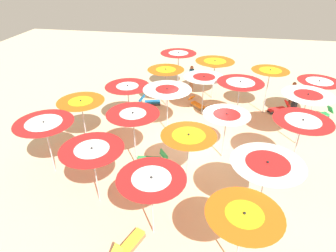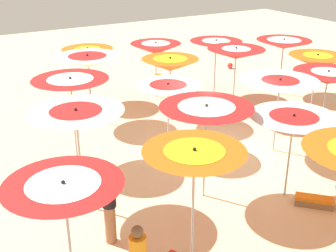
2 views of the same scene
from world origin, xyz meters
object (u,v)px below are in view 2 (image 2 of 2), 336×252
(beach_umbrella_6, at_px, (293,123))
(beach_umbrella_11, at_px, (206,115))
(beach_umbrella_14, at_px, (156,48))
(beach_umbrella_15, at_px, (64,191))
(beach_umbrella_13, at_px, (170,64))
(beach_umbrella_18, at_px, (88,61))
(beach_umbrella_2, at_px, (328,78))
(beach_umbrella_9, at_px, (216,45))
(beach_umbrella_4, at_px, (284,44))
(lounger_4, at_px, (159,85))
(lounger_5, at_px, (318,199))
(beach_umbrella_16, at_px, (76,118))
(lounger_0, at_px, (224,114))
(beachgoer_0, at_px, (109,201))
(beach_ball, at_px, (230,66))
(beach_umbrella_12, at_px, (168,90))
(beach_umbrella_19, at_px, (88,53))
(beach_umbrella_3, at_px, (317,61))
(beach_umbrella_10, at_px, (194,158))
(beach_umbrella_7, at_px, (280,86))
(beach_umbrella_8, at_px, (236,54))
(beach_umbrella_17, at_px, (71,84))

(beach_umbrella_6, height_order, beach_umbrella_11, beach_umbrella_11)
(beach_umbrella_14, distance_m, beach_umbrella_15, 10.71)
(beach_umbrella_13, distance_m, beach_umbrella_18, 2.79)
(beach_umbrella_2, distance_m, beach_umbrella_9, 5.23)
(beach_umbrella_4, relative_size, lounger_4, 1.64)
(lounger_5, bearing_deg, beach_umbrella_15, 41.52)
(beach_umbrella_16, height_order, lounger_5, beach_umbrella_16)
(beach_umbrella_4, bearing_deg, beach_umbrella_6, 47.45)
(beach_umbrella_9, bearing_deg, beach_umbrella_16, 33.78)
(lounger_4, bearing_deg, lounger_0, 25.42)
(beach_umbrella_2, distance_m, lounger_4, 7.46)
(beach_umbrella_6, height_order, beach_umbrella_14, beach_umbrella_14)
(beachgoer_0, distance_m, beach_ball, 14.24)
(beach_umbrella_12, xyz_separation_m, lounger_5, (-1.52, 4.54, -1.72))
(beach_umbrella_19, relative_size, beach_ball, 7.74)
(beach_umbrella_16, xyz_separation_m, beach_umbrella_19, (-2.89, -6.87, -0.36))
(beach_umbrella_3, bearing_deg, beach_umbrella_11, 22.16)
(beach_umbrella_10, relative_size, beach_umbrella_15, 1.11)
(beachgoer_0, bearing_deg, beach_umbrella_6, 35.86)
(beach_umbrella_4, xyz_separation_m, beach_umbrella_12, (6.64, 2.17, -0.16))
(beach_umbrella_19, distance_m, beach_ball, 7.98)
(beach_umbrella_12, bearing_deg, beach_umbrella_18, -70.83)
(beach_umbrella_19, height_order, lounger_0, beach_umbrella_19)
(beach_umbrella_4, relative_size, beach_umbrella_7, 1.01)
(beach_umbrella_18, distance_m, lounger_4, 4.63)
(beach_umbrella_15, bearing_deg, beach_umbrella_18, -113.91)
(beach_umbrella_3, xyz_separation_m, beachgoer_0, (9.51, 3.25, -0.93))
(beach_umbrella_12, relative_size, beach_umbrella_15, 0.95)
(beach_umbrella_15, bearing_deg, beach_umbrella_16, -114.57)
(beach_umbrella_4, height_order, beach_umbrella_19, beach_umbrella_4)
(beach_umbrella_2, height_order, beach_umbrella_8, beach_umbrella_8)
(beach_umbrella_2, height_order, beach_ball, beach_umbrella_2)
(beach_umbrella_8, bearing_deg, beach_umbrella_16, 22.99)
(beach_umbrella_2, height_order, beach_umbrella_11, beach_umbrella_11)
(beach_umbrella_17, xyz_separation_m, lounger_0, (-5.56, -0.27, -2.10))
(beach_umbrella_16, height_order, beach_umbrella_17, beach_umbrella_16)
(beach_umbrella_12, bearing_deg, beach_umbrella_11, 77.87)
(beach_umbrella_10, height_order, beachgoer_0, beach_umbrella_10)
(beach_umbrella_10, height_order, beach_umbrella_17, beach_umbrella_17)
(beach_umbrella_12, bearing_deg, beach_umbrella_9, -140.93)
(beach_umbrella_9, relative_size, beach_umbrella_13, 1.01)
(beach_umbrella_14, distance_m, lounger_4, 2.01)
(beach_umbrella_16, distance_m, beach_umbrella_17, 2.47)
(beach_umbrella_14, distance_m, beach_umbrella_19, 2.64)
(beach_umbrella_10, bearing_deg, beach_umbrella_11, -130.43)
(beach_umbrella_7, height_order, lounger_4, beach_umbrella_7)
(beach_umbrella_13, height_order, beach_ball, beach_umbrella_13)
(beach_umbrella_14, xyz_separation_m, beachgoer_0, (5.39, 7.66, -0.98))
(beach_umbrella_12, xyz_separation_m, beachgoer_0, (3.33, 3.23, -0.90))
(beach_umbrella_12, relative_size, beach_umbrella_14, 0.95)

